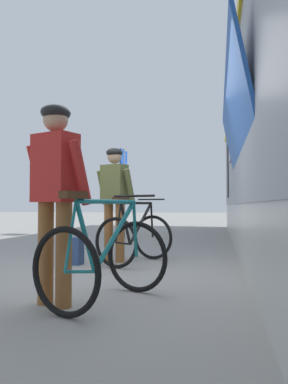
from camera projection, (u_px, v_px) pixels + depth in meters
name	position (u px, v px, depth m)	size (l,w,h in m)	color
ground_plane	(130.00, 276.00, 4.67)	(80.00, 80.00, 0.00)	gray
cyclist_near_in_olive	(114.00, 193.00, 5.85)	(0.66, 0.46, 1.76)	#935B2D
cyclist_far_in_red	(55.00, 185.00, 3.32)	(0.66, 0.46, 1.76)	#935B2D
bicycle_near_black	(135.00, 237.00, 5.64)	(1.03, 1.25, 0.99)	black
bicycle_far_teal	(105.00, 258.00, 3.36)	(1.04, 1.25, 0.99)	black
backpack_on_platform	(73.00, 251.00, 5.55)	(0.28, 0.18, 0.40)	navy
platform_sign_post	(123.00, 178.00, 10.22)	(0.08, 0.70, 2.40)	#595B60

